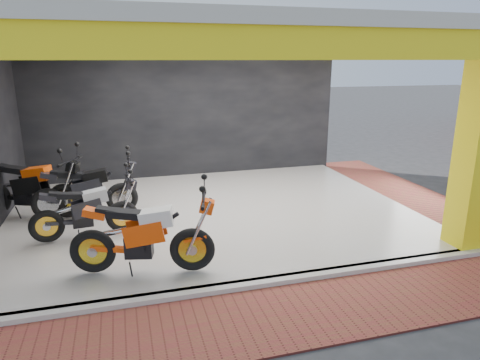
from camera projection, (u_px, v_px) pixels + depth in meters
name	position (u px, v px, depth m)	size (l,w,h in m)	color
ground	(238.00, 256.00, 7.00)	(80.00, 80.00, 0.00)	#2D2D30
showroom_floor	(213.00, 213.00, 8.84)	(8.00, 6.00, 0.10)	silver
showroom_ceiling	(209.00, 32.00, 7.87)	(8.40, 6.40, 0.20)	beige
back_wall	(187.00, 113.00, 11.25)	(8.20, 0.20, 3.50)	black
corner_column	(477.00, 148.00, 6.81)	(0.50, 0.50, 3.50)	yellow
header_beam_front	(260.00, 43.00, 5.18)	(8.40, 0.30, 0.40)	yellow
header_beam_right	(396.00, 50.00, 9.00)	(0.30, 6.40, 0.40)	yellow
floor_kerb	(258.00, 284.00, 6.04)	(8.00, 0.20, 0.10)	silver
paver_front	(277.00, 317.00, 5.33)	(9.00, 1.40, 0.03)	maroon
paver_right	(411.00, 195.00, 10.10)	(1.40, 7.00, 0.03)	maroon
moto_hero	(192.00, 229.00, 6.11)	(2.20, 0.81, 1.34)	#EA4509
moto_row_a	(121.00, 202.00, 7.55)	(1.91, 0.71, 1.17)	black
moto_row_b	(121.00, 183.00, 8.46)	(2.11, 0.78, 1.29)	black
moto_row_c	(63.00, 184.00, 8.19)	(2.30, 0.85, 1.41)	black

